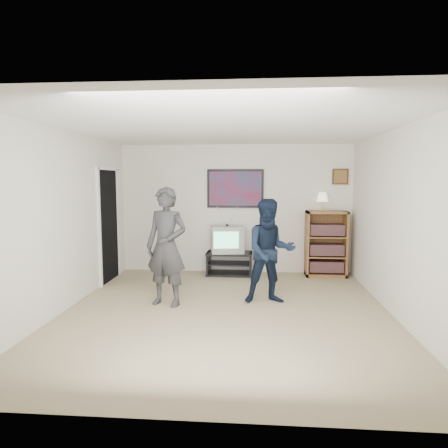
# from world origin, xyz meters

# --- Properties ---
(room_shell) EXTENTS (4.51, 5.00, 2.51)m
(room_shell) POSITION_xyz_m (0.00, 0.35, 1.25)
(room_shell) COLOR brown
(room_shell) RESTS_ON ground
(media_stand) EXTENTS (0.88, 0.50, 0.44)m
(media_stand) POSITION_xyz_m (-0.09, 2.23, 0.22)
(media_stand) COLOR black
(media_stand) RESTS_ON room_shell
(crt_television) EXTENTS (0.67, 0.60, 0.51)m
(crt_television) POSITION_xyz_m (-0.14, 2.23, 0.69)
(crt_television) COLOR #989994
(crt_television) RESTS_ON media_stand
(bookshelf) EXTENTS (0.75, 0.43, 1.24)m
(bookshelf) POSITION_xyz_m (1.73, 2.28, 0.62)
(bookshelf) COLOR brown
(bookshelf) RESTS_ON room_shell
(table_lamp) EXTENTS (0.22, 0.22, 0.35)m
(table_lamp) POSITION_xyz_m (1.64, 2.29, 1.41)
(table_lamp) COLOR #FFF2C1
(table_lamp) RESTS_ON bookshelf
(person_tall) EXTENTS (0.72, 0.57, 1.72)m
(person_tall) POSITION_xyz_m (-0.89, 0.29, 0.86)
(person_tall) COLOR #2C2C2E
(person_tall) RESTS_ON room_shell
(person_short) EXTENTS (0.83, 0.69, 1.54)m
(person_short) POSITION_xyz_m (0.61, 0.51, 0.77)
(person_short) COLOR black
(person_short) RESTS_ON room_shell
(controller_left) EXTENTS (0.06, 0.12, 0.03)m
(controller_left) POSITION_xyz_m (-0.86, 0.48, 1.19)
(controller_left) COLOR white
(controller_left) RESTS_ON person_tall
(controller_right) EXTENTS (0.05, 0.12, 0.03)m
(controller_right) POSITION_xyz_m (0.63, 0.75, 1.01)
(controller_right) COLOR white
(controller_right) RESTS_ON person_short
(poster) EXTENTS (1.10, 0.03, 0.75)m
(poster) POSITION_xyz_m (0.00, 2.48, 1.65)
(poster) COLOR black
(poster) RESTS_ON room_shell
(air_vent) EXTENTS (0.28, 0.02, 0.14)m
(air_vent) POSITION_xyz_m (-0.55, 2.48, 1.95)
(air_vent) COLOR white
(air_vent) RESTS_ON room_shell
(small_picture) EXTENTS (0.30, 0.03, 0.30)m
(small_picture) POSITION_xyz_m (2.00, 2.48, 1.88)
(small_picture) COLOR #3C2713
(small_picture) RESTS_ON room_shell
(doorway) EXTENTS (0.03, 0.85, 2.00)m
(doorway) POSITION_xyz_m (-2.23, 1.60, 1.00)
(doorway) COLOR black
(doorway) RESTS_ON room_shell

